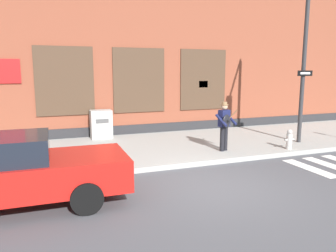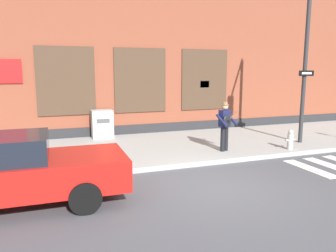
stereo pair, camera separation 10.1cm
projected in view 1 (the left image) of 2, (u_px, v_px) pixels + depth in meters
ground_plane at (213, 187)px, 8.08m from camera, size 160.00×160.00×0.00m
sidewalk at (158, 147)px, 11.97m from camera, size 28.00×4.99×0.15m
building_backdrop at (127, 54)px, 15.53m from camera, size 28.00×4.06×7.23m
red_car at (14, 171)px, 6.83m from camera, size 4.63×2.05×1.53m
busker at (225, 123)px, 10.98m from camera, size 0.78×0.65×1.67m
traffic_light at (328, 32)px, 10.73m from camera, size 0.83×3.31×5.76m
utility_box at (101, 124)px, 13.16m from camera, size 0.83×0.61×1.14m
fire_hydrant at (289, 139)px, 11.33m from camera, size 0.38×0.20×0.70m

